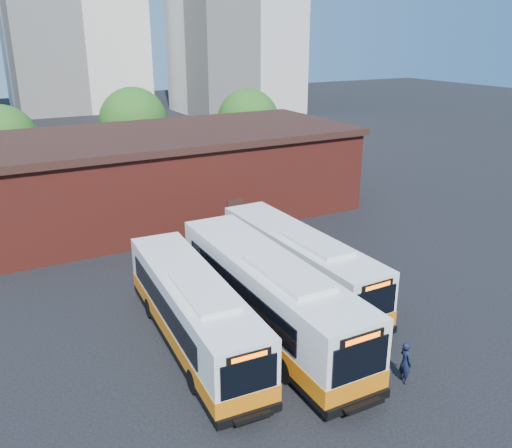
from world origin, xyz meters
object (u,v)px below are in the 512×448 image
bus_midwest (268,298)px  transit_worker (405,362)px  bus_west (193,313)px  bus_mideast (298,265)px

bus_midwest → transit_worker: (2.88, -6.01, -0.84)m
bus_west → transit_worker: 9.21m
bus_west → transit_worker: size_ratio=7.03×
bus_west → bus_mideast: bus_mideast is taller
bus_west → transit_worker: bearing=-43.0°
bus_west → transit_worker: bus_west is taller
bus_mideast → transit_worker: bus_mideast is taller
bus_mideast → transit_worker: size_ratio=7.15×
bus_west → bus_mideast: bearing=20.7°
bus_mideast → transit_worker: bearing=-94.8°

